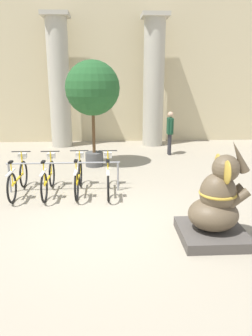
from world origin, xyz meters
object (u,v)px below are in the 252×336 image
(bicycle_0, at_px, (18,178))
(bicycle_1, at_px, (48,178))
(bicycle_3, at_px, (108,177))
(person_pedestrian, at_px, (170,129))
(bicycle_2, at_px, (79,177))
(elephant_statue, at_px, (216,207))
(potted_tree, at_px, (92,90))

(bicycle_0, bearing_deg, bicycle_1, -1.28)
(bicycle_1, relative_size, bicycle_3, 1.00)
(bicycle_3, xyz_separation_m, person_pedestrian, (2.28, 4.01, 0.53))
(bicycle_0, bearing_deg, person_pedestrian, 41.50)
(bicycle_1, distance_m, person_pedestrian, 5.53)
(bicycle_2, height_order, person_pedestrian, person_pedestrian)
(elephant_statue, bearing_deg, person_pedestrian, 86.80)
(person_pedestrian, bearing_deg, bicycle_2, -127.35)
(bicycle_3, xyz_separation_m, elephant_statue, (1.92, -2.54, 0.20))
(elephant_statue, height_order, potted_tree, potted_tree)
(bicycle_2, relative_size, person_pedestrian, 1.13)
(bicycle_3, bearing_deg, bicycle_1, -180.00)
(bicycle_3, distance_m, potted_tree, 3.28)
(bicycle_0, bearing_deg, elephant_statue, -31.63)
(bicycle_0, xyz_separation_m, bicycle_3, (2.23, -0.02, 0.00))
(potted_tree, bearing_deg, person_pedestrian, 27.85)
(bicycle_3, bearing_deg, person_pedestrian, 60.31)
(bicycle_3, bearing_deg, bicycle_0, 179.57)
(elephant_statue, distance_m, person_pedestrian, 6.56)
(bicycle_3, distance_m, person_pedestrian, 4.64)
(person_pedestrian, bearing_deg, bicycle_1, -133.24)
(bicycle_3, height_order, elephant_statue, elephant_statue)
(bicycle_1, distance_m, elephant_statue, 4.25)
(bicycle_2, bearing_deg, bicycle_0, -179.05)
(bicycle_2, distance_m, bicycle_3, 0.74)
(bicycle_0, xyz_separation_m, bicycle_2, (1.48, 0.02, 0.00))
(elephant_statue, bearing_deg, bicycle_2, 135.91)
(bicycle_2, bearing_deg, potted_tree, 83.39)
(bicycle_3, relative_size, person_pedestrian, 1.13)
(bicycle_1, bearing_deg, potted_tree, 68.03)
(bicycle_2, relative_size, potted_tree, 0.54)
(bicycle_0, relative_size, bicycle_3, 1.00)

